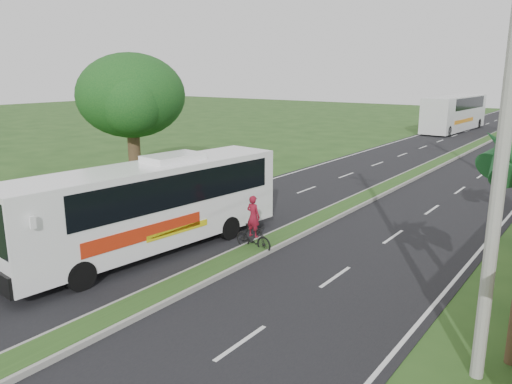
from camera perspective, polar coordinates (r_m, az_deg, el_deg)
The scene contains 9 objects.
ground at distance 14.97m, azimuth -12.63°, elevation -12.50°, with size 180.00×180.00×0.00m, color #244619.
road_asphalt at distance 31.16m, azimuth 16.06°, elevation 1.06°, with size 14.00×160.00×0.02m, color black.
median_strip at distance 31.15m, azimuth 16.07°, elevation 1.23°, with size 1.20×160.00×0.18m.
lane_edge_left at distance 33.98m, azimuth 5.43°, elevation 2.53°, with size 0.12×160.00×0.01m, color silver.
shade_tree at distance 29.24m, azimuth -14.19°, elevation 10.33°, with size 6.30×6.00×7.54m.
utility_pole_a at distance 10.86m, azimuth 26.73°, elevation 7.75°, with size 1.60×0.28×11.00m.
coach_bus_main at distance 18.38m, azimuth -11.78°, elevation -1.05°, with size 3.35×11.11×3.54m.
coach_bus_far at distance 60.15m, azimuth 21.78°, elevation 8.56°, with size 3.53×13.30×3.84m.
motorcyclist at distance 18.49m, azimuth -0.31°, elevation -4.52°, with size 1.66×0.55×2.12m.
Camera 1 is at (10.32, -8.68, 6.52)m, focal length 35.00 mm.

